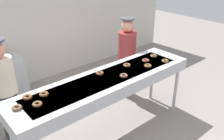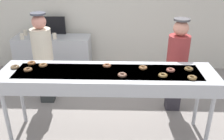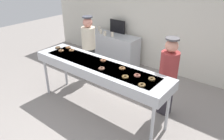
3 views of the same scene
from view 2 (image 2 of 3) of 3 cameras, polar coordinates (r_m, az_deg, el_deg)
The scene contains 23 objects.
ground_plane at distance 3.84m, azimuth -0.92°, elevation -14.64°, with size 16.00×16.00×0.00m, color gray.
back_wall at distance 5.59m, azimuth 0.15°, elevation 14.77°, with size 8.00×0.12×2.93m, color silver.
fryer_conveyor at distance 3.32m, azimuth -1.03°, elevation -1.81°, with size 2.92×0.72×1.05m.
chocolate_donut_0 at distance 3.37m, azimuth 7.25°, elevation 0.54°, with size 0.12×0.12×0.04m, color brown.
chocolate_donut_1 at distance 3.56m, azimuth -15.80°, elevation 1.10°, with size 0.12×0.12×0.04m, color brown.
chocolate_donut_2 at distance 3.23m, azimuth 18.19°, elevation -1.72°, with size 0.12×0.12×0.04m, color brown.
chocolate_donut_3 at distance 3.19m, azimuth 11.78°, elevation -1.23°, with size 0.12×0.12×0.04m, color brown.
chocolate_donut_4 at distance 3.47m, azimuth -19.03°, elevation 0.09°, with size 0.12×0.12×0.04m, color brown.
chocolate_donut_5 at distance 3.36m, azimuth 13.52°, elevation -0.02°, with size 0.12×0.12×0.04m, color brown.
chocolate_donut_6 at distance 3.46m, azimuth 17.46°, elevation 0.24°, with size 0.12×0.12×0.04m, color brown.
chocolate_donut_7 at distance 3.14m, azimuth 2.40°, elevation -1.15°, with size 0.12×0.12×0.04m, color brown.
chocolate_donut_8 at distance 3.41m, azimuth -1.19°, elevation 1.05°, with size 0.12×0.12×0.04m, color brown.
chocolate_donut_9 at distance 3.67m, azimuth -18.28°, elevation 1.54°, with size 0.12×0.12×0.04m, color brown.
chocolate_donut_10 at distance 3.62m, azimuth -21.71°, elevation 0.67°, with size 0.12×0.12×0.04m, color brown.
worker_baker at distance 4.11m, azimuth 14.95°, elevation 2.15°, with size 0.34×0.34×1.60m.
worker_assistant at distance 4.37m, azimuth -15.83°, elevation 3.69°, with size 0.34×0.34×1.64m.
prep_counter at distance 5.63m, azimuth -13.42°, elevation 3.27°, with size 1.64×0.55×0.88m, color #B7BABF.
paper_cup_0 at distance 5.47m, azimuth -20.26°, elevation 7.36°, with size 0.08×0.08×0.12m, color beige.
paper_cup_1 at distance 5.73m, azimuth -19.57°, elevation 8.20°, with size 0.08×0.08×0.12m, color beige.
paper_cup_2 at distance 5.31m, azimuth -15.80°, elevation 7.47°, with size 0.08×0.08×0.12m, color beige.
paper_cup_3 at distance 5.30m, azimuth -13.26°, elevation 7.72°, with size 0.08×0.08×0.12m, color beige.
paper_cup_4 at distance 5.45m, azimuth -17.82°, elevation 7.64°, with size 0.08×0.08×0.12m, color beige.
menu_display at distance 5.64m, azimuth -13.50°, elevation 10.11°, with size 0.53×0.04×0.39m, color black.
Camera 2 is at (0.15, -2.96, 2.44)m, focal length 39.19 mm.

